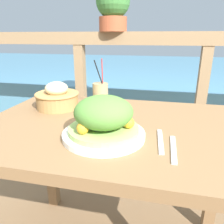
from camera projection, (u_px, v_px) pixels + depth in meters
The scene contains 9 objects.
patio_table at pixel (116, 148), 0.92m from camera, with size 1.11×0.74×0.76m.
railing_fence at pixel (138, 79), 1.62m from camera, with size 2.80×0.08×1.13m.
sea_backdrop at pixel (152, 81), 4.09m from camera, with size 12.00×4.00×0.59m.
salad_plate at pixel (104, 120), 0.75m from camera, with size 0.29×0.29×0.15m.
drink_glass at pixel (100, 96), 1.05m from camera, with size 0.07×0.08×0.24m.
bread_basket at pixel (57, 97), 1.07m from camera, with size 0.21×0.21×0.13m.
potted_plant at pixel (113, 6), 1.50m from camera, with size 0.23×0.23×0.32m.
fork at pixel (160, 141), 0.74m from camera, with size 0.03×0.18×0.00m.
knife at pixel (173, 149), 0.69m from camera, with size 0.02×0.18×0.00m.
Camera 1 is at (0.17, -0.80, 1.10)m, focal length 35.00 mm.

